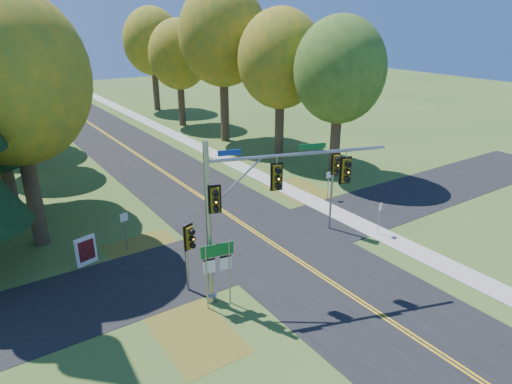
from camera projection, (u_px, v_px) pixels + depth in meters
ground at (289, 255)px, 25.64m from camera, size 160.00×160.00×0.00m
road_main at (289, 254)px, 25.64m from camera, size 8.00×160.00×0.02m
road_cross at (268, 241)px, 27.18m from camera, size 60.00×6.00×0.02m
centerline_left at (287, 255)px, 25.58m from camera, size 0.10×160.00×0.01m
centerline_right at (290, 254)px, 25.69m from camera, size 0.10×160.00×0.01m
sidewalk_east at (366, 227)px, 28.87m from camera, size 1.60×160.00×0.06m
leaf_patch_w_near at (152, 257)px, 25.32m from camera, size 4.00×6.00×0.00m
leaf_patch_e at (311, 196)px, 33.82m from camera, size 3.50×8.00×0.00m
leaf_patch_w_far at (193, 332)px, 19.40m from camera, size 3.00×5.00×0.00m
tree_w_a at (13, 79)px, 23.61m from camera, size 8.00×8.00×14.15m
tree_e_a at (340, 71)px, 35.35m from camera, size 7.20×7.20×12.73m
tree_e_b at (281, 60)px, 40.16m from camera, size 7.60×7.60×13.33m
tree_w_c at (10, 77)px, 36.63m from camera, size 6.80×6.80×11.91m
tree_e_c at (223, 35)px, 45.20m from camera, size 8.80×8.80×15.79m
tree_e_d at (179, 55)px, 52.84m from camera, size 7.00×7.00×12.32m
tree_e_e at (153, 42)px, 61.38m from camera, size 7.80×7.80×13.74m
traffic_mast at (255, 199)px, 20.18m from camera, size 8.15×2.97×7.76m
east_signal_pole at (335, 173)px, 27.23m from camera, size 0.57×0.67×5.00m
ped_signal_pole at (189, 242)px, 21.27m from camera, size 0.55×0.66×3.60m
route_sign_cluster at (218, 262)px, 20.34m from camera, size 1.51×0.33×3.27m
info_kiosk at (86, 251)px, 24.42m from camera, size 1.16×0.45×1.60m
reg_sign_e_north at (328, 180)px, 32.86m from camera, size 0.41×0.08×2.14m
reg_sign_e_south at (380, 213)px, 27.50m from camera, size 0.39×0.14×2.10m
reg_sign_w at (125, 224)px, 25.58m from camera, size 0.45×0.09×2.37m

